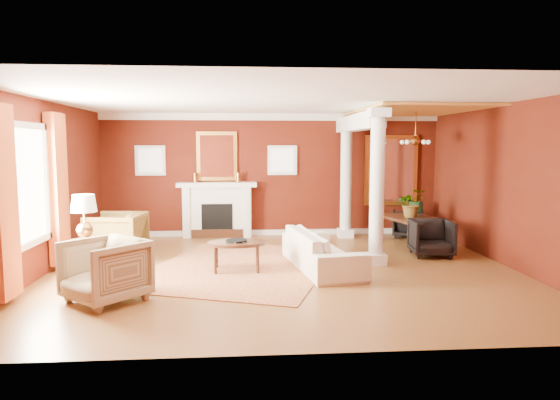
{
  "coord_description": "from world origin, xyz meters",
  "views": [
    {
      "loc": [
        -0.69,
        -8.42,
        2.15
      ],
      "look_at": [
        -0.01,
        0.68,
        1.15
      ],
      "focal_mm": 32.0,
      "sensor_mm": 36.0,
      "label": 1
    }
  ],
  "objects": [
    {
      "name": "overmantel_mirror",
      "position": [
        -1.3,
        3.45,
        1.9
      ],
      "size": [
        0.95,
        0.07,
        1.15
      ],
      "color": "gold",
      "rests_on": "fireplace"
    },
    {
      "name": "base_trim",
      "position": [
        0.0,
        3.46,
        0.06
      ],
      "size": [
        8.0,
        0.08,
        0.12
      ],
      "primitive_type": "cube",
      "color": "white",
      "rests_on": "ground"
    },
    {
      "name": "rug",
      "position": [
        -0.72,
        0.3,
        0.01
      ],
      "size": [
        4.09,
        4.68,
        0.02
      ],
      "primitive_type": "cube",
      "rotation": [
        0.0,
        0.0,
        -0.34
      ],
      "color": "maroon",
      "rests_on": "ground"
    },
    {
      "name": "dining_chair_far",
      "position": [
        3.17,
        2.91,
        0.35
      ],
      "size": [
        0.85,
        0.83,
        0.71
      ],
      "primitive_type": "imported",
      "rotation": [
        0.0,
        0.0,
        2.82
      ],
      "color": "black",
      "rests_on": "ground"
    },
    {
      "name": "dining_table",
      "position": [
        3.0,
        2.0,
        0.48
      ],
      "size": [
        0.97,
        1.82,
        0.97
      ],
      "primitive_type": "imported",
      "rotation": [
        0.0,
        0.0,
        1.79
      ],
      "color": "black",
      "rests_on": "ground"
    },
    {
      "name": "dining_mirror",
      "position": [
        2.9,
        3.45,
        1.55
      ],
      "size": [
        1.3,
        0.07,
        1.7
      ],
      "color": "gold",
      "rests_on": "room_shell"
    },
    {
      "name": "coffee_book",
      "position": [
        -0.88,
        -0.06,
        0.63
      ],
      "size": [
        0.18,
        0.07,
        0.24
      ],
      "primitive_type": "imported",
      "rotation": [
        0.0,
        0.0,
        0.27
      ],
      "color": "black",
      "rests_on": "coffee_table"
    },
    {
      "name": "flank_window_right",
      "position": [
        0.25,
        3.46,
        1.8
      ],
      "size": [
        0.7,
        0.07,
        0.7
      ],
      "color": "white",
      "rests_on": "room_shell"
    },
    {
      "name": "crown_trim",
      "position": [
        0.0,
        3.46,
        2.82
      ],
      "size": [
        8.0,
        0.08,
        0.16
      ],
      "primitive_type": "cube",
      "color": "white",
      "rests_on": "room_shell"
    },
    {
      "name": "room_shell",
      "position": [
        0.0,
        0.0,
        2.02
      ],
      "size": [
        8.04,
        7.04,
        2.92
      ],
      "color": "#51160B",
      "rests_on": "ground"
    },
    {
      "name": "armchair_leopard",
      "position": [
        -3.09,
        1.09,
        0.49
      ],
      "size": [
        1.0,
        1.05,
        0.98
      ],
      "primitive_type": "imported",
      "rotation": [
        0.0,
        0.0,
        -1.69
      ],
      "color": "black",
      "rests_on": "ground"
    },
    {
      "name": "dining_chair_near",
      "position": [
        2.96,
        0.89,
        0.39
      ],
      "size": [
        0.83,
        0.79,
        0.79
      ],
      "primitive_type": "imported",
      "rotation": [
        0.0,
        0.0,
        -0.1
      ],
      "color": "black",
      "rests_on": "ground"
    },
    {
      "name": "amber_ceiling",
      "position": [
        2.85,
        1.75,
        2.87
      ],
      "size": [
        2.3,
        3.4,
        0.04
      ],
      "primitive_type": "cube",
      "color": "gold",
      "rests_on": "room_shell"
    },
    {
      "name": "left_window",
      "position": [
        -3.89,
        -0.6,
        1.42
      ],
      "size": [
        0.21,
        2.55,
        2.6
      ],
      "color": "white",
      "rests_on": "room_shell"
    },
    {
      "name": "armchair_stripe",
      "position": [
        -2.59,
        -1.56,
        0.48
      ],
      "size": [
        1.28,
        1.28,
        0.96
      ],
      "primitive_type": "imported",
      "rotation": [
        0.0,
        0.0,
        -0.75
      ],
      "color": "tan",
      "rests_on": "ground"
    },
    {
      "name": "ground",
      "position": [
        0.0,
        0.0,
        0.0
      ],
      "size": [
        8.0,
        8.0,
        0.0
      ],
      "primitive_type": "plane",
      "color": "brown",
      "rests_on": "ground"
    },
    {
      "name": "flank_window_left",
      "position": [
        -2.85,
        3.46,
        1.8
      ],
      "size": [
        0.7,
        0.07,
        0.7
      ],
      "color": "white",
      "rests_on": "room_shell"
    },
    {
      "name": "coffee_table",
      "position": [
        -0.81,
        0.01,
        0.47
      ],
      "size": [
        1.01,
        1.01,
        0.51
      ],
      "rotation": [
        0.0,
        0.0,
        -0.01
      ],
      "color": "black",
      "rests_on": "ground"
    },
    {
      "name": "potted_plant",
      "position": [
        2.93,
        1.98,
        1.2
      ],
      "size": [
        0.58,
        0.64,
        0.48
      ],
      "primitive_type": "imported",
      "rotation": [
        0.0,
        0.0,
        0.05
      ],
      "color": "#26591E",
      "rests_on": "dining_table"
    },
    {
      "name": "sofa",
      "position": [
        0.68,
        0.08,
        0.45
      ],
      "size": [
        1.01,
        2.35,
        0.89
      ],
      "primitive_type": "imported",
      "rotation": [
        0.0,
        0.0,
        1.73
      ],
      "color": "white",
      "rests_on": "ground"
    },
    {
      "name": "column_back",
      "position": [
        1.7,
        3.0,
        1.43
      ],
      "size": [
        0.36,
        0.36,
        2.8
      ],
      "color": "white",
      "rests_on": "ground"
    },
    {
      "name": "green_urn",
      "position": [
        3.39,
        3.0,
        0.33
      ],
      "size": [
        0.35,
        0.35,
        0.84
      ],
      "color": "#133E20",
      "rests_on": "ground"
    },
    {
      "name": "fireplace",
      "position": [
        -1.3,
        3.32,
        0.65
      ],
      "size": [
        1.85,
        0.42,
        1.29
      ],
      "color": "white",
      "rests_on": "ground"
    },
    {
      "name": "chandelier",
      "position": [
        2.9,
        1.8,
        2.25
      ],
      "size": [
        0.6,
        0.62,
        0.75
      ],
      "color": "#A87234",
      "rests_on": "room_shell"
    },
    {
      "name": "column_front",
      "position": [
        1.7,
        0.3,
        1.43
      ],
      "size": [
        0.36,
        0.36,
        2.8
      ],
      "color": "white",
      "rests_on": "ground"
    },
    {
      "name": "header_beam",
      "position": [
        1.7,
        1.9,
        2.62
      ],
      "size": [
        0.3,
        3.2,
        0.32
      ],
      "primitive_type": "cube",
      "color": "white",
      "rests_on": "column_front"
    },
    {
      "name": "side_table",
      "position": [
        -3.22,
        -0.36,
        0.91
      ],
      "size": [
        0.55,
        0.55,
        1.37
      ],
      "rotation": [
        0.0,
        0.0,
        0.05
      ],
      "color": "black",
      "rests_on": "ground"
    }
  ]
}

